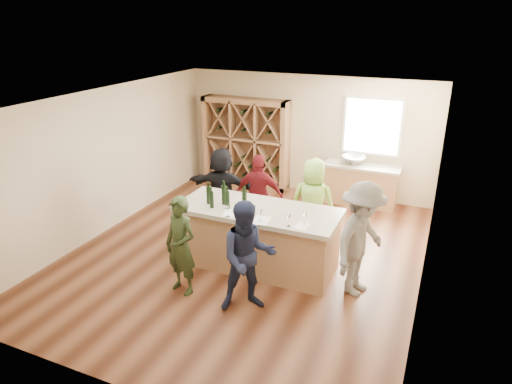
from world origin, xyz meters
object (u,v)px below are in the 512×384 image
at_px(wine_bottle_a, 209,195).
at_px(wine_bottle_e, 244,200).
at_px(wine_bottle_d, 227,200).
at_px(person_far_left, 222,188).
at_px(wine_bottle_b, 212,200).
at_px(person_near_left, 181,246).
at_px(person_near_right, 248,257).
at_px(wine_rack, 246,143).
at_px(person_far_mid, 259,196).
at_px(tasting_counter_base, 258,239).
at_px(person_server, 361,240).
at_px(sink, 354,160).
at_px(wine_bottle_c, 224,195).
at_px(person_far_right, 313,203).

height_order(wine_bottle_a, wine_bottle_e, wine_bottle_e).
bearing_deg(wine_bottle_d, person_far_left, 120.70).
relative_size(wine_bottle_b, person_near_left, 0.18).
distance_m(wine_bottle_e, person_near_right, 1.24).
bearing_deg(wine_bottle_a, wine_bottle_b, -46.68).
xyz_separation_m(wine_bottle_b, person_far_left, (-0.59, 1.49, -0.40)).
height_order(wine_rack, person_far_mid, wine_rack).
relative_size(tasting_counter_base, person_far_mid, 1.59).
relative_size(wine_bottle_b, person_server, 0.15).
bearing_deg(sink, person_near_right, -96.21).
distance_m(wine_bottle_b, wine_bottle_c, 0.25).
distance_m(sink, person_far_right, 2.40).
relative_size(wine_rack, person_far_mid, 1.34).
xyz_separation_m(person_far_right, person_far_left, (-1.92, 0.09, -0.02)).
bearing_deg(wine_bottle_b, wine_rack, 106.47).
relative_size(person_far_mid, person_far_left, 0.99).
xyz_separation_m(person_near_right, person_far_mid, (-0.79, 2.27, -0.02)).
relative_size(wine_bottle_c, person_near_right, 0.20).
bearing_deg(tasting_counter_base, wine_rack, 117.38).
bearing_deg(person_far_mid, wine_bottle_d, 83.64).
bearing_deg(wine_bottle_c, person_near_right, -49.71).
bearing_deg(wine_bottle_b, wine_bottle_e, 17.82).
relative_size(wine_bottle_e, person_near_right, 0.19).
xyz_separation_m(wine_bottle_e, person_near_left, (-0.58, -1.07, -0.45)).
xyz_separation_m(wine_rack, wine_bottle_c, (1.26, -3.63, 0.15)).
bearing_deg(wine_bottle_b, sink, 67.55).
bearing_deg(person_server, person_far_right, 59.23).
bearing_deg(wine_bottle_e, sink, 73.92).
bearing_deg(person_far_left, wine_rack, -84.11).
bearing_deg(person_near_right, wine_bottle_e, 84.79).
bearing_deg(person_far_right, wine_bottle_b, 40.23).
distance_m(wine_bottle_c, person_far_left, 1.51).
bearing_deg(wine_rack, person_far_right, -44.80).
height_order(wine_bottle_b, wine_bottle_e, wine_bottle_e).
bearing_deg(wine_bottle_b, person_far_left, 111.45).
bearing_deg(person_server, wine_bottle_d, 109.07).
bearing_deg(person_server, person_far_left, 83.31).
height_order(wine_bottle_c, person_far_mid, person_far_mid).
xyz_separation_m(wine_bottle_d, person_far_mid, (0.02, 1.31, -0.41)).
xyz_separation_m(tasting_counter_base, wine_bottle_d, (-0.46, -0.20, 0.73)).
distance_m(sink, wine_bottle_b, 4.09).
bearing_deg(wine_rack, wine_bottle_e, -65.75).
bearing_deg(wine_bottle_e, person_far_left, 129.88).
bearing_deg(wine_bottle_a, person_near_left, -86.20).
height_order(person_near_left, person_far_left, person_far_left).
bearing_deg(wine_bottle_d, sink, 70.51).
relative_size(wine_bottle_b, person_far_mid, 0.17).
relative_size(person_near_right, person_far_mid, 1.03).
height_order(tasting_counter_base, wine_bottle_a, wine_bottle_a).
relative_size(person_near_left, person_far_mid, 0.97).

